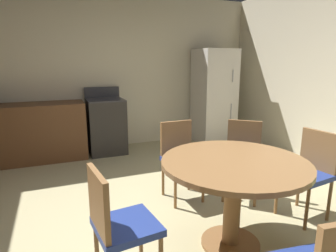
{
  "coord_description": "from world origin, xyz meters",
  "views": [
    {
      "loc": [
        -0.94,
        -2.12,
        1.53
      ],
      "look_at": [
        0.31,
        0.98,
        0.77
      ],
      "focal_mm": 30.45,
      "sensor_mm": 36.0,
      "label": 1
    }
  ],
  "objects": [
    {
      "name": "wall_back",
      "position": [
        0.0,
        3.05,
        1.35
      ],
      "size": [
        5.72,
        0.12,
        2.7
      ],
      "primitive_type": "cube",
      "color": "beige",
      "rests_on": "ground"
    },
    {
      "name": "chair_west",
      "position": [
        -0.62,
        -0.43,
        0.5
      ],
      "size": [
        0.44,
        0.44,
        0.87
      ],
      "rotation": [
        0.0,
        0.0,
        6.4
      ],
      "color": "olive",
      "rests_on": "ground"
    },
    {
      "name": "chair_north",
      "position": [
        0.34,
        0.67,
        0.5
      ],
      "size": [
        0.41,
        0.41,
        0.87
      ],
      "rotation": [
        0.0,
        0.0,
        4.74
      ],
      "color": "olive",
      "rests_on": "ground"
    },
    {
      "name": "chair_northeast",
      "position": [
        1.01,
        0.43,
        0.5
      ],
      "size": [
        0.56,
        0.56,
        0.87
      ],
      "rotation": [
        0.0,
        0.0,
        4.0
      ],
      "color": "olive",
      "rests_on": "ground"
    },
    {
      "name": "chair_east",
      "position": [
        1.34,
        -0.2,
        0.5
      ],
      "size": [
        0.45,
        0.45,
        0.87
      ],
      "rotation": [
        0.0,
        0.0,
        3.27
      ],
      "color": "olive",
      "rests_on": "ground"
    },
    {
      "name": "ground_plane",
      "position": [
        0.0,
        0.0,
        0.0
      ],
      "size": [
        14.0,
        14.0,
        0.0
      ],
      "primitive_type": "plane",
      "color": "tan"
    },
    {
      "name": "kitchen_counter",
      "position": [
        -1.53,
        2.65,
        0.45
      ],
      "size": [
        2.06,
        0.6,
        0.9
      ],
      "primitive_type": "cube",
      "color": "brown",
      "rests_on": "ground"
    },
    {
      "name": "oven_range",
      "position": [
        -0.15,
        2.66,
        0.47
      ],
      "size": [
        0.6,
        0.6,
        1.1
      ],
      "color": "#2D2B28",
      "rests_on": "ground"
    },
    {
      "name": "refrigerator",
      "position": [
        1.91,
        2.6,
        0.88
      ],
      "size": [
        0.68,
        0.68,
        1.76
      ],
      "color": "silver",
      "rests_on": "ground"
    },
    {
      "name": "dining_table",
      "position": [
        0.36,
        -0.32,
        0.6
      ],
      "size": [
        1.18,
        1.18,
        0.76
      ],
      "color": "olive",
      "rests_on": "ground"
    }
  ]
}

